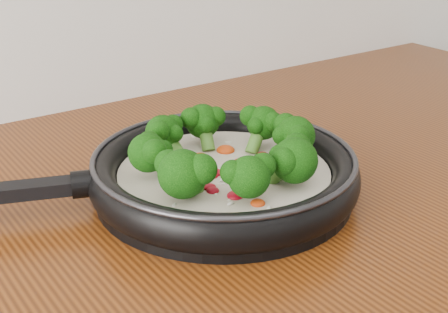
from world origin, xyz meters
TOP-DOWN VIEW (x-y plane):
  - skillet at (-0.00, 1.10)m, footprint 0.52×0.41m

SIDE VIEW (x-z plane):
  - skillet at x=0.00m, z-range 0.89..0.98m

